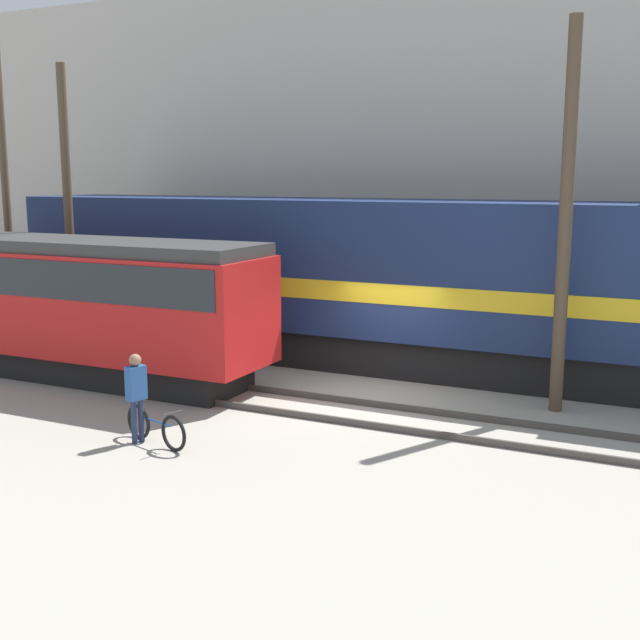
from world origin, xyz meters
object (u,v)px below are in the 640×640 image
object	(u,v)px
streetcar	(81,299)
freight_locomotive	(361,279)
utility_pole_right	(565,221)
bicycle	(156,427)
utility_pole_center	(68,212)
person	(136,389)
utility_pole_left	(6,192)

from	to	relation	value
streetcar	freight_locomotive	bearing A→B (deg)	37.53
freight_locomotive	utility_pole_right	distance (m)	6.24
bicycle	utility_pole_right	world-z (taller)	utility_pole_right
streetcar	utility_pole_center	distance (m)	3.79
bicycle	person	xyz separation A→B (m)	(-0.40, -0.04, 0.71)
streetcar	person	bearing A→B (deg)	-37.96
freight_locomotive	person	bearing A→B (deg)	-99.29
utility_pole_left	utility_pole_center	world-z (taller)	utility_pole_left
utility_pole_right	freight_locomotive	bearing A→B (deg)	158.35
streetcar	bicycle	bearing A→B (deg)	-35.33
utility_pole_left	utility_pole_right	size ratio (longest dim) A/B	1.11
freight_locomotive	person	world-z (taller)	freight_locomotive
streetcar	utility_pole_center	world-z (taller)	utility_pole_center
bicycle	person	bearing A→B (deg)	-174.89
person	bicycle	bearing A→B (deg)	5.11
freight_locomotive	utility_pole_center	size ratio (longest dim) A/B	2.52
freight_locomotive	bicycle	world-z (taller)	freight_locomotive
bicycle	utility_pole_center	distance (m)	9.83
streetcar	utility_pole_right	distance (m)	11.70
utility_pole_center	utility_pole_right	bearing A→B (deg)	0.00
freight_locomotive	person	distance (m)	8.09
utility_pole_left	freight_locomotive	bearing A→B (deg)	11.95
freight_locomotive	streetcar	distance (m)	7.25
freight_locomotive	utility_pole_left	size ratio (longest dim) A/B	2.23
person	utility_pole_center	bearing A→B (deg)	139.97
streetcar	utility_pole_left	bearing A→B (deg)	154.74
freight_locomotive	utility_pole_center	distance (m)	8.52
bicycle	streetcar	bearing A→B (deg)	144.67
bicycle	utility_pole_right	size ratio (longest dim) A/B	0.21
utility_pole_right	bicycle	bearing A→B (deg)	-138.80
utility_pole_center	utility_pole_right	world-z (taller)	utility_pole_right
streetcar	utility_pole_right	size ratio (longest dim) A/B	1.22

